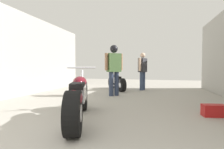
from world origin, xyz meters
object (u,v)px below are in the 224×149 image
at_px(mechanic_with_helmet, 114,65).
at_px(motorcycle_black_naked, 117,82).
at_px(mechanic_in_blue, 143,69).
at_px(red_toolbox, 214,110).
at_px(motorcycle_maroon_cruiser, 78,98).

bearing_deg(mechanic_with_helmet, motorcycle_black_naked, 98.98).
bearing_deg(motorcycle_black_naked, mechanic_in_blue, 13.18).
height_order(motorcycle_black_naked, red_toolbox, motorcycle_black_naked).
height_order(motorcycle_maroon_cruiser, motorcycle_black_naked, motorcycle_maroon_cruiser).
xyz_separation_m(motorcycle_black_naked, red_toolbox, (2.70, -3.32, -0.23)).
xyz_separation_m(motorcycle_black_naked, mechanic_with_helmet, (0.23, -1.46, 0.69)).
xyz_separation_m(motorcycle_maroon_cruiser, red_toolbox, (2.46, 0.89, -0.29)).
distance_m(mechanic_in_blue, red_toolbox, 4.00).
xyz_separation_m(mechanic_in_blue, red_toolbox, (1.62, -3.57, -0.79)).
relative_size(motorcycle_black_naked, mechanic_with_helmet, 0.90).
distance_m(motorcycle_black_naked, mechanic_in_blue, 1.24).
relative_size(motorcycle_maroon_cruiser, motorcycle_black_naked, 1.31).
bearing_deg(motorcycle_maroon_cruiser, mechanic_with_helmet, 90.12).
xyz_separation_m(motorcycle_maroon_cruiser, mechanic_with_helmet, (-0.01, 2.75, 0.63)).
bearing_deg(red_toolbox, motorcycle_black_naked, 129.08).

